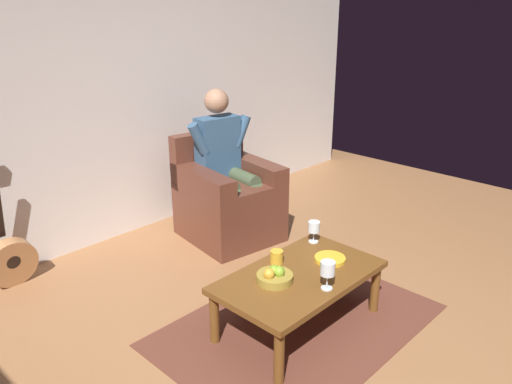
{
  "coord_description": "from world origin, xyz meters",
  "views": [
    {
      "loc": [
        2.13,
        1.2,
        2.01
      ],
      "look_at": [
        -0.32,
        -1.13,
        0.74
      ],
      "focal_mm": 35.9,
      "sensor_mm": 36.0,
      "label": 1
    }
  ],
  "objects_px": {
    "armchair": "(227,200)",
    "wine_glass_far": "(314,228)",
    "person_seated": "(225,160)",
    "guitar": "(10,258)",
    "decorative_dish": "(330,259)",
    "wine_glass_near": "(328,270)",
    "fruit_bowl": "(275,276)",
    "coffee_table": "(299,281)",
    "candle_jar": "(277,257)"
  },
  "relations": [
    {
      "from": "candle_jar",
      "to": "person_seated",
      "type": "bearing_deg",
      "value": -118.5
    },
    {
      "from": "coffee_table",
      "to": "candle_jar",
      "type": "relative_size",
      "value": 12.26
    },
    {
      "from": "coffee_table",
      "to": "armchair",
      "type": "bearing_deg",
      "value": -115.28
    },
    {
      "from": "person_seated",
      "to": "fruit_bowl",
      "type": "distance_m",
      "value": 1.56
    },
    {
      "from": "coffee_table",
      "to": "candle_jar",
      "type": "distance_m",
      "value": 0.22
    },
    {
      "from": "person_seated",
      "to": "armchair",
      "type": "bearing_deg",
      "value": 90.0
    },
    {
      "from": "armchair",
      "to": "guitar",
      "type": "bearing_deg",
      "value": -9.06
    },
    {
      "from": "armchair",
      "to": "wine_glass_near",
      "type": "xyz_separation_m",
      "value": [
        0.65,
        1.56,
        0.17
      ]
    },
    {
      "from": "fruit_bowl",
      "to": "decorative_dish",
      "type": "relative_size",
      "value": 1.09
    },
    {
      "from": "armchair",
      "to": "wine_glass_near",
      "type": "height_order",
      "value": "armchair"
    },
    {
      "from": "wine_glass_near",
      "to": "candle_jar",
      "type": "relative_size",
      "value": 2.03
    },
    {
      "from": "person_seated",
      "to": "wine_glass_near",
      "type": "bearing_deg",
      "value": 76.09
    },
    {
      "from": "person_seated",
      "to": "guitar",
      "type": "distance_m",
      "value": 1.84
    },
    {
      "from": "coffee_table",
      "to": "guitar",
      "type": "xyz_separation_m",
      "value": [
        1.07,
        -1.88,
        -0.11
      ]
    },
    {
      "from": "fruit_bowl",
      "to": "candle_jar",
      "type": "bearing_deg",
      "value": -141.8
    },
    {
      "from": "armchair",
      "to": "decorative_dish",
      "type": "xyz_separation_m",
      "value": [
        0.35,
        1.37,
        0.05
      ]
    },
    {
      "from": "fruit_bowl",
      "to": "coffee_table",
      "type": "bearing_deg",
      "value": 163.46
    },
    {
      "from": "wine_glass_near",
      "to": "coffee_table",
      "type": "bearing_deg",
      "value": -96.07
    },
    {
      "from": "candle_jar",
      "to": "guitar",
      "type": "bearing_deg",
      "value": -57.27
    },
    {
      "from": "wine_glass_far",
      "to": "fruit_bowl",
      "type": "bearing_deg",
      "value": 15.28
    },
    {
      "from": "guitar",
      "to": "candle_jar",
      "type": "bearing_deg",
      "value": 122.73
    },
    {
      "from": "decorative_dish",
      "to": "candle_jar",
      "type": "distance_m",
      "value": 0.36
    },
    {
      "from": "armchair",
      "to": "candle_jar",
      "type": "xyz_separation_m",
      "value": [
        0.62,
        1.13,
        0.08
      ]
    },
    {
      "from": "guitar",
      "to": "fruit_bowl",
      "type": "xyz_separation_m",
      "value": [
        -0.89,
        1.82,
        0.2
      ]
    },
    {
      "from": "coffee_table",
      "to": "decorative_dish",
      "type": "distance_m",
      "value": 0.29
    },
    {
      "from": "wine_glass_near",
      "to": "decorative_dish",
      "type": "height_order",
      "value": "wine_glass_near"
    },
    {
      "from": "coffee_table",
      "to": "wine_glass_far",
      "type": "height_order",
      "value": "wine_glass_far"
    },
    {
      "from": "guitar",
      "to": "fruit_bowl",
      "type": "bearing_deg",
      "value": 115.95
    },
    {
      "from": "armchair",
      "to": "person_seated",
      "type": "height_order",
      "value": "person_seated"
    },
    {
      "from": "decorative_dish",
      "to": "coffee_table",
      "type": "bearing_deg",
      "value": -6.71
    },
    {
      "from": "person_seated",
      "to": "candle_jar",
      "type": "bearing_deg",
      "value": 70.18
    },
    {
      "from": "wine_glass_far",
      "to": "fruit_bowl",
      "type": "distance_m",
      "value": 0.63
    },
    {
      "from": "wine_glass_near",
      "to": "fruit_bowl",
      "type": "height_order",
      "value": "wine_glass_near"
    },
    {
      "from": "person_seated",
      "to": "candle_jar",
      "type": "distance_m",
      "value": 1.34
    },
    {
      "from": "wine_glass_near",
      "to": "decorative_dish",
      "type": "distance_m",
      "value": 0.38
    },
    {
      "from": "fruit_bowl",
      "to": "wine_glass_far",
      "type": "bearing_deg",
      "value": -164.72
    },
    {
      "from": "guitar",
      "to": "decorative_dish",
      "type": "xyz_separation_m",
      "value": [
        -1.35,
        1.91,
        0.17
      ]
    },
    {
      "from": "wine_glass_near",
      "to": "guitar",
      "type": "bearing_deg",
      "value": -63.64
    },
    {
      "from": "fruit_bowl",
      "to": "candle_jar",
      "type": "height_order",
      "value": "fruit_bowl"
    },
    {
      "from": "wine_glass_far",
      "to": "decorative_dish",
      "type": "distance_m",
      "value": 0.31
    },
    {
      "from": "coffee_table",
      "to": "guitar",
      "type": "relative_size",
      "value": 1.06
    },
    {
      "from": "armchair",
      "to": "wine_glass_far",
      "type": "xyz_separation_m",
      "value": [
        0.2,
        1.11,
        0.15
      ]
    },
    {
      "from": "candle_jar",
      "to": "decorative_dish",
      "type": "bearing_deg",
      "value": 139.02
    },
    {
      "from": "wine_glass_near",
      "to": "fruit_bowl",
      "type": "relative_size",
      "value": 0.8
    },
    {
      "from": "coffee_table",
      "to": "wine_glass_near",
      "type": "xyz_separation_m",
      "value": [
        0.02,
        0.23,
        0.18
      ]
    },
    {
      "from": "person_seated",
      "to": "decorative_dish",
      "type": "distance_m",
      "value": 1.46
    },
    {
      "from": "coffee_table",
      "to": "wine_glass_far",
      "type": "relative_size",
      "value": 6.95
    },
    {
      "from": "wine_glass_near",
      "to": "fruit_bowl",
      "type": "bearing_deg",
      "value": -61.07
    },
    {
      "from": "person_seated",
      "to": "candle_jar",
      "type": "xyz_separation_m",
      "value": [
        0.62,
        1.15,
        -0.29
      ]
    },
    {
      "from": "armchair",
      "to": "wine_glass_near",
      "type": "distance_m",
      "value": 1.7
    }
  ]
}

